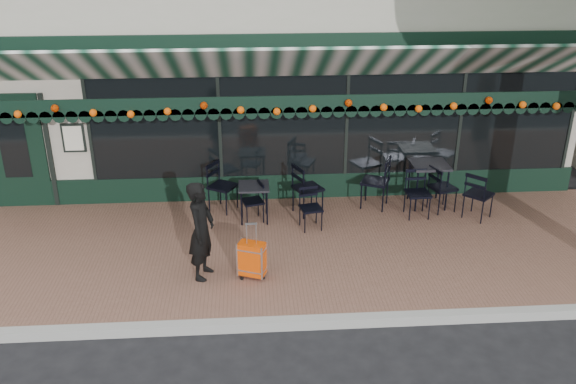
{
  "coord_description": "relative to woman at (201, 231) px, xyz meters",
  "views": [
    {
      "loc": [
        -0.47,
        -7.02,
        5.09
      ],
      "look_at": [
        0.12,
        1.6,
        1.32
      ],
      "focal_mm": 38.0,
      "sensor_mm": 36.0,
      "label": 1
    }
  ],
  "objects": [
    {
      "name": "chair_a_extra",
      "position": [
        4.9,
        1.72,
        -0.32
      ],
      "size": [
        0.64,
        0.64,
        0.91
      ],
      "primitive_type": null,
      "rotation": [
        0.0,
        0.0,
        2.34
      ],
      "color": "black",
      "rests_on": "sidewalk"
    },
    {
      "name": "chair_a_right",
      "position": [
        4.34,
        2.08,
        -0.33
      ],
      "size": [
        0.56,
        0.56,
        0.89
      ],
      "primitive_type": null,
      "rotation": [
        0.0,
        0.0,
        1.88
      ],
      "color": "black",
      "rests_on": "sidewalk"
    },
    {
      "name": "chair_a_front",
      "position": [
        3.81,
        1.86,
        -0.34
      ],
      "size": [
        0.46,
        0.46,
        0.88
      ],
      "primitive_type": null,
      "rotation": [
        0.0,
        0.0,
        0.03
      ],
      "color": "black",
      "rests_on": "sidewalk"
    },
    {
      "name": "ground",
      "position": [
        1.21,
        -1.14,
        -0.93
      ],
      "size": [
        80.0,
        80.0,
        0.0
      ],
      "primitive_type": "plane",
      "color": "black",
      "rests_on": "ground"
    },
    {
      "name": "chair_solo",
      "position": [
        0.23,
        2.38,
        -0.31
      ],
      "size": [
        0.64,
        0.64,
        0.94
      ],
      "primitive_type": null,
      "rotation": [
        0.0,
        0.0,
        1.02
      ],
      "color": "black",
      "rests_on": "sidewalk"
    },
    {
      "name": "woman",
      "position": [
        0.0,
        0.0,
        0.0
      ],
      "size": [
        0.51,
        0.65,
        1.55
      ],
      "primitive_type": "imported",
      "rotation": [
        0.0,
        0.0,
        1.29
      ],
      "color": "black",
      "rests_on": "sidewalk"
    },
    {
      "name": "chair_b_left",
      "position": [
        0.78,
        1.87,
        -0.4
      ],
      "size": [
        0.47,
        0.47,
        0.75
      ],
      "primitive_type": null,
      "rotation": [
        0.0,
        0.0,
        -1.28
      ],
      "color": "black",
      "rests_on": "sidewalk"
    },
    {
      "name": "curb",
      "position": [
        1.21,
        -1.22,
        -0.85
      ],
      "size": [
        18.0,
        0.16,
        0.15
      ],
      "primitive_type": "cube",
      "color": "#9E9E99",
      "rests_on": "ground"
    },
    {
      "name": "chair_a_left",
      "position": [
        3.11,
        2.33,
        -0.27
      ],
      "size": [
        0.67,
        0.67,
        1.01
      ],
      "primitive_type": null,
      "rotation": [
        0.0,
        0.0,
        -1.98
      ],
      "color": "black",
      "rests_on": "sidewalk"
    },
    {
      "name": "chair_b_right",
      "position": [
        1.81,
        2.13,
        -0.29
      ],
      "size": [
        0.65,
        0.65,
        0.98
      ],
      "primitive_type": null,
      "rotation": [
        0.0,
        0.0,
        2.0
      ],
      "color": "black",
      "rests_on": "sidewalk"
    },
    {
      "name": "sidewalk",
      "position": [
        1.21,
        0.86,
        -0.85
      ],
      "size": [
        18.0,
        4.0,
        0.15
      ],
      "primitive_type": "cube",
      "color": "brown",
      "rests_on": "ground"
    },
    {
      "name": "cafe_table_b",
      "position": [
        0.81,
        1.92,
        -0.17
      ],
      "size": [
        0.55,
        0.55,
        0.68
      ],
      "color": "black",
      "rests_on": "sidewalk"
    },
    {
      "name": "chair_b_front",
      "position": [
        1.8,
        1.49,
        -0.4
      ],
      "size": [
        0.45,
        0.45,
        0.76
      ],
      "primitive_type": null,
      "rotation": [
        0.0,
        0.0,
        0.2
      ],
      "color": "black",
      "rests_on": "sidewalk"
    },
    {
      "name": "cafe_table_a",
      "position": [
        4.13,
        2.34,
        -0.01
      ],
      "size": [
        0.69,
        0.69,
        0.85
      ],
      "color": "black",
      "rests_on": "sidewalk"
    },
    {
      "name": "restaurant_building",
      "position": [
        1.21,
        6.69,
        1.35
      ],
      "size": [
        12.0,
        9.6,
        4.5
      ],
      "color": "#A59F8F",
      "rests_on": "ground"
    },
    {
      "name": "suitcase",
      "position": [
        0.74,
        -0.09,
        -0.47
      ],
      "size": [
        0.45,
        0.35,
        0.91
      ],
      "rotation": [
        0.0,
        0.0,
        -0.39
      ],
      "color": "#DD4406",
      "rests_on": "sidewalk"
    }
  ]
}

